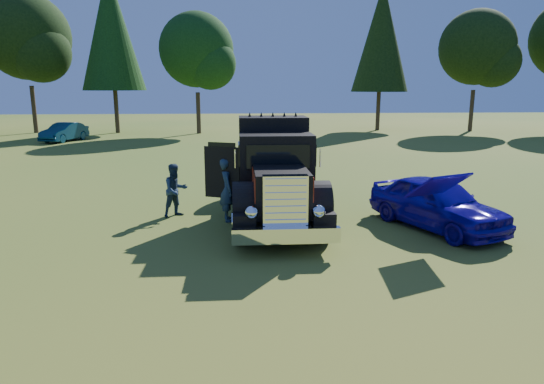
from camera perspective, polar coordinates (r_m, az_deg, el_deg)
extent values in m
plane|color=#325F1B|center=(12.73, -0.43, -5.50)|extent=(120.00, 120.00, 0.00)
cylinder|color=#2D2116|center=(43.83, -17.87, 9.70)|extent=(0.36, 0.36, 4.68)
cone|color=black|center=(44.04, -18.41, 17.65)|extent=(5.20, 5.20, 9.75)
cylinder|color=#2D2116|center=(45.45, 12.40, 9.96)|extent=(0.36, 0.36, 4.50)
cone|color=black|center=(45.62, 12.75, 17.34)|extent=(5.00, 5.00, 9.38)
cylinder|color=#2D2116|center=(46.99, 22.41, 8.84)|extent=(0.36, 0.36, 3.60)
sphere|color=black|center=(47.06, 22.97, 15.41)|extent=(6.40, 6.40, 6.40)
sphere|color=black|center=(46.82, 24.64, 13.81)|extent=(4.40, 4.40, 4.40)
cylinder|color=#2D2116|center=(41.77, -8.65, 9.18)|extent=(0.36, 0.36, 3.42)
sphere|color=black|center=(41.82, -8.88, 16.21)|extent=(6.08, 6.08, 6.08)
sphere|color=black|center=(40.93, -7.27, 14.75)|extent=(4.18, 4.18, 4.18)
cylinder|color=#2D2116|center=(46.45, -26.20, 8.71)|extent=(0.36, 0.36, 3.96)
sphere|color=black|center=(46.58, -26.92, 15.99)|extent=(7.04, 7.04, 7.04)
sphere|color=black|center=(45.19, -25.60, 14.58)|extent=(4.84, 4.84, 4.84)
cylinder|color=black|center=(12.29, -3.79, -3.49)|extent=(0.32, 1.10, 1.10)
cylinder|color=black|center=(12.48, 5.91, -3.30)|extent=(0.32, 1.10, 1.10)
cylinder|color=black|center=(16.96, -3.91, 0.92)|extent=(0.32, 1.10, 1.10)
cylinder|color=black|center=(17.10, 3.15, 1.02)|extent=(0.32, 1.10, 1.10)
cylinder|color=black|center=(16.97, -2.79, 0.93)|extent=(0.32, 1.10, 1.10)
cylinder|color=black|center=(17.06, 2.05, 1.00)|extent=(0.32, 1.10, 1.10)
cube|color=black|center=(14.84, 0.19, -0.43)|extent=(1.60, 6.40, 0.28)
cube|color=white|center=(11.15, 1.68, -5.14)|extent=(2.50, 0.22, 0.36)
cube|color=white|center=(11.25, 1.55, -1.28)|extent=(1.05, 0.30, 1.30)
cube|color=black|center=(12.26, 1.07, 0.10)|extent=(1.35, 1.80, 1.10)
cube|color=maroon|center=(12.17, -2.16, 0.97)|extent=(0.02, 1.80, 0.60)
cube|color=maroon|center=(12.30, 4.28, 1.06)|extent=(0.02, 1.80, 0.60)
cylinder|color=black|center=(12.19, -3.35, -1.68)|extent=(0.55, 1.24, 1.24)
cylinder|color=black|center=(12.36, 5.50, -1.52)|extent=(0.55, 1.24, 1.24)
sphere|color=white|center=(11.18, -2.41, -2.43)|extent=(0.32, 0.32, 0.32)
sphere|color=white|center=(11.33, 5.51, -2.27)|extent=(0.32, 0.32, 0.32)
cube|color=black|center=(13.73, 0.49, 2.48)|extent=(2.05, 1.30, 2.10)
cube|color=black|center=(12.99, 0.73, 4.15)|extent=(1.70, 0.05, 0.65)
cube|color=black|center=(14.97, 0.09, 4.08)|extent=(2.05, 1.30, 2.50)
cube|color=black|center=(16.73, -0.32, 2.18)|extent=(2.00, 2.00, 0.35)
cube|color=black|center=(14.13, -5.87, 2.29)|extent=(1.04, 0.49, 1.50)
cube|color=#943515|center=(14.21, -5.94, 1.73)|extent=(0.79, 0.35, 0.75)
imported|color=#0829B9|center=(14.24, 18.80, -1.24)|extent=(3.22, 4.55, 1.44)
cube|color=#0829B9|center=(12.40, 18.97, 0.74)|extent=(1.56, 1.37, 0.67)
imported|color=#212A4D|center=(14.25, -5.28, 0.27)|extent=(0.55, 0.74, 1.86)
imported|color=navy|center=(15.00, -11.28, 0.21)|extent=(1.00, 0.95, 1.62)
imported|color=#0B3842|center=(38.37, -23.25, 6.50)|extent=(2.54, 4.28, 1.33)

